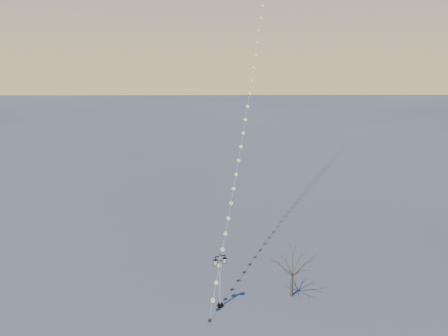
{
  "coord_description": "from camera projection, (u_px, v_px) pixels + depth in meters",
  "views": [
    {
      "loc": [
        -0.54,
        -27.92,
        19.58
      ],
      "look_at": [
        -0.2,
        4.16,
        10.2
      ],
      "focal_mm": 33.21,
      "sensor_mm": 36.0,
      "label": 1
    }
  ],
  "objects": [
    {
      "name": "ground",
      "position": [
        227.0,
        308.0,
        32.3
      ],
      "size": [
        300.0,
        300.0,
        0.0
      ],
      "primitive_type": "plane",
      "color": "#4A4B4B",
      "rests_on": "ground"
    },
    {
      "name": "kite_train",
      "position": [
        258.0,
        8.0,
        42.8
      ],
      "size": [
        10.2,
        39.3,
        47.16
      ],
      "rotation": [
        0.0,
        0.0,
        -0.29
      ],
      "color": "#36261F",
      "rests_on": "ground"
    },
    {
      "name": "bare_tree",
      "position": [
        293.0,
        265.0,
        33.16
      ],
      "size": [
        2.42,
        2.42,
        4.02
      ],
      "rotation": [
        0.0,
        0.0,
        -0.38
      ],
      "color": "#4D3E2E",
      "rests_on": "ground"
    },
    {
      "name": "street_lamp",
      "position": [
        220.0,
        278.0,
        31.83
      ],
      "size": [
        1.11,
        0.67,
        4.56
      ],
      "rotation": [
        0.0,
        0.0,
        0.37
      ],
      "color": "black",
      "rests_on": "ground"
    }
  ]
}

